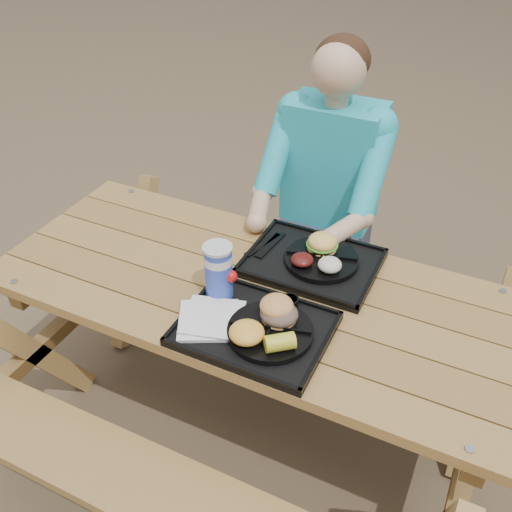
% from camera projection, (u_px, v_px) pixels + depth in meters
% --- Properties ---
extents(ground, '(60.00, 60.00, 0.00)m').
position_uv_depth(ground, '(256.00, 426.00, 2.36)').
color(ground, '#999999').
rests_on(ground, ground).
extents(picnic_table, '(1.80, 1.49, 0.75)m').
position_uv_depth(picnic_table, '(256.00, 364.00, 2.14)').
color(picnic_table, '#999999').
rests_on(picnic_table, ground).
extents(tray_near, '(0.45, 0.35, 0.02)m').
position_uv_depth(tray_near, '(254.00, 330.00, 1.74)').
color(tray_near, black).
rests_on(tray_near, picnic_table).
extents(tray_far, '(0.45, 0.35, 0.02)m').
position_uv_depth(tray_far, '(312.00, 263.00, 2.00)').
color(tray_far, black).
rests_on(tray_far, picnic_table).
extents(plate_near, '(0.26, 0.26, 0.02)m').
position_uv_depth(plate_near, '(270.00, 331.00, 1.70)').
color(plate_near, black).
rests_on(plate_near, tray_near).
extents(plate_far, '(0.26, 0.26, 0.02)m').
position_uv_depth(plate_far, '(321.00, 259.00, 1.99)').
color(plate_far, black).
rests_on(plate_far, tray_far).
extents(napkin_stack, '(0.24, 0.24, 0.02)m').
position_uv_depth(napkin_stack, '(208.00, 319.00, 1.74)').
color(napkin_stack, silver).
rests_on(napkin_stack, tray_near).
extents(soda_cup, '(0.09, 0.09, 0.18)m').
position_uv_depth(soda_cup, '(219.00, 272.00, 1.80)').
color(soda_cup, '#1733AF').
rests_on(soda_cup, tray_near).
extents(condiment_bbq, '(0.06, 0.06, 0.03)m').
position_uv_depth(condiment_bbq, '(273.00, 301.00, 1.80)').
color(condiment_bbq, black).
rests_on(condiment_bbq, tray_near).
extents(condiment_mustard, '(0.05, 0.05, 0.03)m').
position_uv_depth(condiment_mustard, '(290.00, 302.00, 1.80)').
color(condiment_mustard, yellow).
rests_on(condiment_mustard, tray_near).
extents(sandwich, '(0.11, 0.11, 0.11)m').
position_uv_depth(sandwich, '(279.00, 305.00, 1.70)').
color(sandwich, '#D7924C').
rests_on(sandwich, plate_near).
extents(mac_cheese, '(0.10, 0.10, 0.05)m').
position_uv_depth(mac_cheese, '(247.00, 333.00, 1.65)').
color(mac_cheese, '#F5B540').
rests_on(mac_cheese, plate_near).
extents(corn_cob, '(0.12, 0.12, 0.05)m').
position_uv_depth(corn_cob, '(280.00, 342.00, 1.62)').
color(corn_cob, gold).
rests_on(corn_cob, plate_near).
extents(cutlery_far, '(0.05, 0.18, 0.01)m').
position_uv_depth(cutlery_far, '(270.00, 245.00, 2.07)').
color(cutlery_far, black).
rests_on(cutlery_far, tray_far).
extents(burger, '(0.10, 0.10, 0.09)m').
position_uv_depth(burger, '(323.00, 239.00, 1.99)').
color(burger, '#F7BF57').
rests_on(burger, plate_far).
extents(baked_beans, '(0.08, 0.08, 0.04)m').
position_uv_depth(baked_beans, '(302.00, 260.00, 1.94)').
color(baked_beans, '#521310').
rests_on(baked_beans, plate_far).
extents(potato_salad, '(0.08, 0.08, 0.05)m').
position_uv_depth(potato_salad, '(330.00, 265.00, 1.91)').
color(potato_salad, beige).
rests_on(potato_salad, plate_far).
extents(diner, '(0.48, 0.84, 1.28)m').
position_uv_depth(diner, '(327.00, 212.00, 2.49)').
color(diner, '#1DBFCC').
rests_on(diner, ground).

